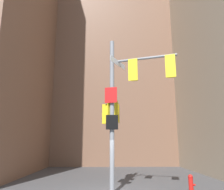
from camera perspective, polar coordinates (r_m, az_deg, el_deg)
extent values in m
cube|color=brown|center=(34.63, -0.16, 9.41)|extent=(17.10, 17.10, 30.22)
cylinder|color=gray|center=(11.35, 0.00, -4.49)|extent=(0.23, 0.23, 7.77)
cylinder|color=gray|center=(11.64, 7.94, 9.22)|extent=(3.20, 1.22, 0.13)
cylinder|color=gray|center=(12.72, 0.59, -1.53)|extent=(0.43, 2.51, 0.13)
cube|color=yellow|center=(11.35, 5.35, 6.49)|extent=(0.46, 0.19, 1.14)
cube|color=yellow|center=(11.53, 5.57, 6.20)|extent=(0.43, 0.43, 1.00)
cylinder|color=#360605|center=(11.82, 5.75, 7.52)|extent=(0.21, 0.12, 0.20)
cube|color=black|center=(11.87, 5.74, 8.06)|extent=(0.23, 0.14, 0.02)
cylinder|color=#3C2C06|center=(11.71, 5.79, 5.91)|extent=(0.21, 0.12, 0.20)
cube|color=black|center=(11.75, 5.78, 6.46)|extent=(0.23, 0.14, 0.02)
cylinder|color=#19C672|center=(11.61, 5.82, 4.27)|extent=(0.21, 0.12, 0.20)
cube|color=black|center=(11.65, 5.82, 4.82)|extent=(0.23, 0.14, 0.02)
cube|color=yellow|center=(11.11, 14.70, 7.26)|extent=(0.46, 0.19, 1.14)
cube|color=yellow|center=(11.29, 14.76, 6.95)|extent=(0.43, 0.43, 1.00)
cylinder|color=#360605|center=(11.60, 14.74, 8.28)|extent=(0.21, 0.12, 0.20)
cube|color=black|center=(11.64, 14.71, 8.82)|extent=(0.23, 0.14, 0.02)
cylinder|color=yellow|center=(11.48, 14.83, 6.64)|extent=(0.21, 0.12, 0.20)
cube|color=black|center=(11.53, 14.80, 7.19)|extent=(0.23, 0.14, 0.02)
cylinder|color=#06311C|center=(11.38, 14.93, 4.97)|extent=(0.21, 0.12, 0.20)
cube|color=black|center=(11.42, 14.90, 5.53)|extent=(0.23, 0.14, 0.02)
cube|color=yellow|center=(12.61, 1.46, -4.19)|extent=(0.09, 0.48, 1.14)
cube|color=yellow|center=(12.62, 0.59, -4.21)|extent=(0.38, 0.38, 1.00)
cylinder|color=#360605|center=(12.69, -0.31, -2.66)|extent=(0.08, 0.21, 0.20)
cube|color=black|center=(12.72, -0.34, -2.12)|extent=(0.10, 0.23, 0.02)
cylinder|color=yellow|center=(12.64, -0.31, -4.22)|extent=(0.08, 0.21, 0.20)
cube|color=black|center=(12.66, -0.34, -3.68)|extent=(0.10, 0.23, 0.02)
cylinder|color=#06311C|center=(12.60, -0.31, -5.80)|extent=(0.08, 0.21, 0.20)
cube|color=black|center=(12.61, -0.34, -5.26)|extent=(0.10, 0.23, 0.02)
cube|color=yellow|center=(13.60, 1.79, -4.78)|extent=(0.09, 0.48, 1.14)
cube|color=yellow|center=(13.61, 0.99, -4.79)|extent=(0.38, 0.38, 1.00)
cylinder|color=#360605|center=(13.68, 0.15, -3.35)|extent=(0.08, 0.21, 0.20)
cube|color=black|center=(13.70, 0.12, -2.85)|extent=(0.10, 0.23, 0.02)
cylinder|color=#3C2C06|center=(13.63, 0.15, -4.80)|extent=(0.08, 0.21, 0.20)
cube|color=black|center=(13.65, 0.12, -4.30)|extent=(0.10, 0.23, 0.02)
cylinder|color=#19C672|center=(13.59, 0.15, -6.26)|extent=(0.08, 0.21, 0.20)
cube|color=black|center=(13.60, 0.12, -5.76)|extent=(0.10, 0.23, 0.02)
cube|color=yellow|center=(11.41, -0.55, -4.85)|extent=(0.27, 0.43, 1.14)
cube|color=yellow|center=(11.50, -1.37, -4.91)|extent=(0.47, 0.47, 1.00)
cylinder|color=#360605|center=(11.66, -2.20, -3.27)|extent=(0.15, 0.20, 0.20)
cube|color=black|center=(11.68, -2.22, -2.69)|extent=(0.17, 0.23, 0.02)
cylinder|color=yellow|center=(11.61, -2.21, -4.97)|extent=(0.15, 0.20, 0.20)
cube|color=black|center=(11.63, -2.23, -4.39)|extent=(0.17, 0.23, 0.02)
cylinder|color=#06311C|center=(11.57, -2.23, -6.69)|extent=(0.15, 0.20, 0.20)
cube|color=black|center=(11.59, -2.25, -6.10)|extent=(0.17, 0.23, 0.02)
cube|color=white|center=(11.83, 1.52, 8.20)|extent=(0.83, 1.49, 0.28)
cube|color=#19479E|center=(11.83, 1.52, 8.20)|extent=(0.81, 1.46, 0.24)
cube|color=red|center=(11.29, -0.29, 0.01)|extent=(0.62, 0.19, 0.80)
cube|color=white|center=(11.29, -0.29, 0.01)|extent=(0.58, 0.18, 0.76)
cube|color=black|center=(11.08, 0.00, -6.96)|extent=(0.60, 0.03, 0.72)
cube|color=white|center=(11.08, 0.00, -6.96)|extent=(0.56, 0.03, 0.68)
cylinder|color=red|center=(12.27, 19.55, -21.00)|extent=(0.22, 0.22, 0.69)
sphere|color=red|center=(12.21, 19.40, -19.13)|extent=(0.23, 0.23, 0.23)
cylinder|color=red|center=(12.32, 20.28, -20.75)|extent=(0.10, 0.09, 0.09)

